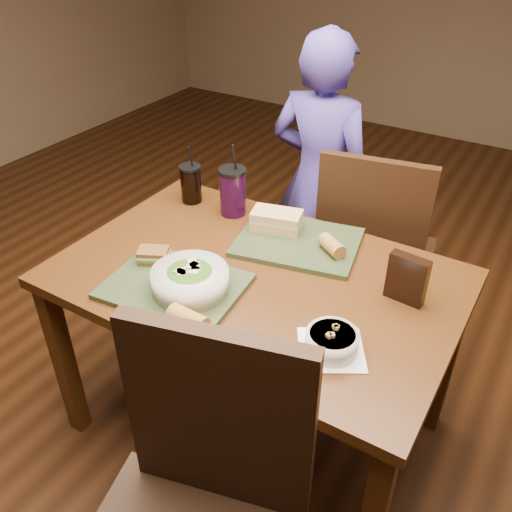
% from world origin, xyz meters
% --- Properties ---
extents(ground, '(6.00, 6.00, 0.00)m').
position_xyz_m(ground, '(0.00, 0.00, 0.00)').
color(ground, '#381C0B').
rests_on(ground, ground).
extents(dining_table, '(1.30, 0.85, 0.75)m').
position_xyz_m(dining_table, '(0.00, 0.00, 0.66)').
color(dining_table, '#47260E').
rests_on(dining_table, ground).
extents(chair_near, '(0.55, 0.56, 1.05)m').
position_xyz_m(chair_near, '(0.25, -0.68, 0.58)').
color(chair_near, black).
rests_on(chair_near, ground).
extents(chair_far, '(0.50, 0.50, 0.99)m').
position_xyz_m(chair_far, '(0.19, 0.64, 0.55)').
color(chair_far, black).
rests_on(chair_far, ground).
extents(diner, '(0.50, 0.33, 1.36)m').
position_xyz_m(diner, '(-0.18, 0.85, 0.68)').
color(diner, '#463694').
rests_on(diner, ground).
extents(tray_near, '(0.45, 0.36, 0.02)m').
position_xyz_m(tray_near, '(-0.18, -0.20, 0.76)').
color(tray_near, '#2E3B21').
rests_on(tray_near, dining_table).
extents(tray_far, '(0.48, 0.40, 0.02)m').
position_xyz_m(tray_far, '(0.03, 0.23, 0.76)').
color(tray_far, '#2E3B21').
rests_on(tray_far, dining_table).
extents(salad_bowl, '(0.24, 0.24, 0.08)m').
position_xyz_m(salad_bowl, '(-0.12, -0.20, 0.81)').
color(salad_bowl, silver).
rests_on(salad_bowl, tray_near).
extents(soup_bowl, '(0.24, 0.24, 0.07)m').
position_xyz_m(soup_bowl, '(0.36, -0.20, 0.78)').
color(soup_bowl, white).
rests_on(soup_bowl, dining_table).
extents(sandwich_near, '(0.12, 0.10, 0.05)m').
position_xyz_m(sandwich_near, '(-0.31, -0.14, 0.79)').
color(sandwich_near, '#593819').
rests_on(sandwich_near, tray_near).
extents(sandwich_far, '(0.20, 0.14, 0.07)m').
position_xyz_m(sandwich_far, '(-0.07, 0.26, 0.80)').
color(sandwich_far, tan).
rests_on(sandwich_far, tray_far).
extents(baguette_near, '(0.12, 0.06, 0.06)m').
position_xyz_m(baguette_near, '(-0.01, -0.34, 0.80)').
color(baguette_near, '#AD7533').
rests_on(baguette_near, tray_near).
extents(baguette_far, '(0.11, 0.10, 0.05)m').
position_xyz_m(baguette_far, '(0.17, 0.22, 0.79)').
color(baguette_far, '#AD7533').
rests_on(baguette_far, tray_far).
extents(cup_cola, '(0.09, 0.09, 0.24)m').
position_xyz_m(cup_cola, '(-0.48, 0.29, 0.83)').
color(cup_cola, black).
rests_on(cup_cola, dining_table).
extents(cup_berry, '(0.11, 0.11, 0.29)m').
position_xyz_m(cup_berry, '(-0.29, 0.30, 0.84)').
color(cup_berry, black).
rests_on(cup_berry, dining_table).
extents(chip_bag, '(0.12, 0.05, 0.16)m').
position_xyz_m(chip_bag, '(0.46, 0.12, 0.83)').
color(chip_bag, black).
rests_on(chip_bag, dining_table).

